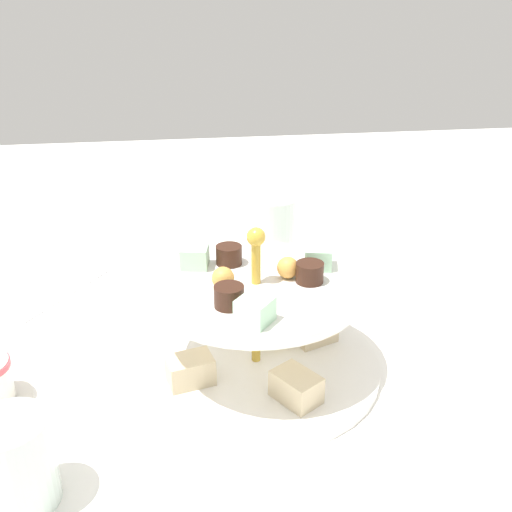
{
  "coord_description": "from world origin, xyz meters",
  "views": [
    {
      "loc": [
        -0.53,
        0.08,
        0.38
      ],
      "look_at": [
        0.0,
        0.0,
        0.14
      ],
      "focal_mm": 39.71,
      "sensor_mm": 36.0,
      "label": 1
    }
  ],
  "objects_px": {
    "tiered_serving_stand": "(256,330)",
    "butter_knife_right": "(66,294)",
    "water_glass_short_left": "(15,463)",
    "water_glass_tall_right": "(273,233)"
  },
  "relations": [
    {
      "from": "butter_knife_right",
      "to": "water_glass_tall_right",
      "type": "bearing_deg",
      "value": 132.92
    },
    {
      "from": "water_glass_tall_right",
      "to": "water_glass_short_left",
      "type": "height_order",
      "value": "water_glass_tall_right"
    },
    {
      "from": "butter_knife_right",
      "to": "water_glass_short_left",
      "type": "bearing_deg",
      "value": 36.66
    },
    {
      "from": "butter_knife_right",
      "to": "tiered_serving_stand",
      "type": "bearing_deg",
      "value": 82.28
    },
    {
      "from": "water_glass_short_left",
      "to": "tiered_serving_stand",
      "type": "bearing_deg",
      "value": -54.67
    },
    {
      "from": "tiered_serving_stand",
      "to": "butter_knife_right",
      "type": "bearing_deg",
      "value": 48.51
    },
    {
      "from": "tiered_serving_stand",
      "to": "water_glass_short_left",
      "type": "relative_size",
      "value": 3.4
    },
    {
      "from": "tiered_serving_stand",
      "to": "butter_knife_right",
      "type": "distance_m",
      "value": 0.33
    },
    {
      "from": "tiered_serving_stand",
      "to": "butter_knife_right",
      "type": "relative_size",
      "value": 1.65
    },
    {
      "from": "water_glass_short_left",
      "to": "butter_knife_right",
      "type": "relative_size",
      "value": 0.49
    }
  ]
}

